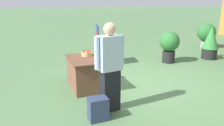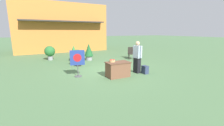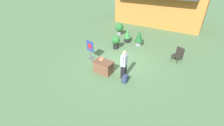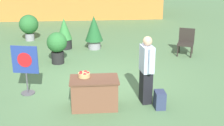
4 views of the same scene
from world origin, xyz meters
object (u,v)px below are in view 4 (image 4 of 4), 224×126
at_px(apple_basket, 84,74).
at_px(poster_board, 26,67).
at_px(display_table, 94,93).
at_px(potted_plant_near_left, 64,33).
at_px(potted_plant_far_left, 29,25).
at_px(backpack, 160,100).
at_px(patio_chair, 186,41).
at_px(potted_plant_near_right, 94,31).
at_px(person_visitor, 146,70).
at_px(potted_plant_far_right, 57,45).

height_order(apple_basket, poster_board, poster_board).
bearing_deg(display_table, apple_basket, 148.62).
bearing_deg(poster_board, potted_plant_near_left, -178.62).
height_order(display_table, potted_plant_far_left, potted_plant_far_left).
bearing_deg(potted_plant_far_left, backpack, -57.32).
bearing_deg(potted_plant_far_left, patio_chair, -21.82).
bearing_deg(potted_plant_near_right, apple_basket, -94.39).
relative_size(apple_basket, person_visitor, 0.17).
bearing_deg(potted_plant_near_left, potted_plant_far_right, -94.69).
bearing_deg(potted_plant_near_right, potted_plant_far_right, -129.12).
xyz_separation_m(display_table, potted_plant_near_right, (0.13, 4.81, 0.34)).
bearing_deg(potted_plant_far_left, potted_plant_far_right, -64.62).
xyz_separation_m(poster_board, potted_plant_far_right, (0.60, 2.35, -0.12)).
xyz_separation_m(patio_chair, potted_plant_far_left, (-5.96, 2.39, 0.14)).
relative_size(potted_plant_far_left, potted_plant_near_left, 0.92).
xyz_separation_m(potted_plant_near_left, potted_plant_far_right, (-0.14, -1.68, 0.01)).
bearing_deg(potted_plant_far_left, poster_board, -81.33).
bearing_deg(display_table, potted_plant_near_left, 101.46).
distance_m(backpack, potted_plant_far_left, 7.60).
bearing_deg(poster_board, patio_chair, 131.42).
distance_m(patio_chair, potted_plant_far_left, 6.42).
height_order(display_table, potted_plant_far_right, potted_plant_far_right).
xyz_separation_m(potted_plant_far_left, potted_plant_near_left, (1.55, -1.30, -0.04)).
relative_size(apple_basket, patio_chair, 0.30).
distance_m(potted_plant_far_left, potted_plant_far_right, 3.29).
height_order(potted_plant_far_left, potted_plant_far_right, potted_plant_far_left).
height_order(person_visitor, backpack, person_visitor).
bearing_deg(potted_plant_near_left, display_table, -78.54).
bearing_deg(person_visitor, potted_plant_far_right, -59.75).
xyz_separation_m(apple_basket, potted_plant_far_left, (-2.31, 6.09, -0.14)).
bearing_deg(potted_plant_far_left, potted_plant_near_left, -39.94).
bearing_deg(patio_chair, poster_board, -37.12).
bearing_deg(potted_plant_near_right, person_visitor, -76.17).
distance_m(person_visitor, poster_board, 3.10).
bearing_deg(backpack, potted_plant_far_left, 122.68).
bearing_deg(potted_plant_far_right, backpack, -51.81).
height_order(backpack, potted_plant_far_right, potted_plant_far_right).
distance_m(display_table, backpack, 1.57).
xyz_separation_m(person_visitor, potted_plant_near_right, (-1.14, 4.64, -0.15)).
relative_size(potted_plant_near_left, potted_plant_far_right, 1.12).
bearing_deg(patio_chair, potted_plant_near_right, -83.22).
bearing_deg(display_table, potted_plant_far_right, 109.25).
height_order(poster_board, potted_plant_near_right, poster_board).
height_order(display_table, apple_basket, apple_basket).
bearing_deg(display_table, potted_plant_near_right, 88.50).
distance_m(potted_plant_far_left, potted_plant_near_right, 3.03).
height_order(potted_plant_far_left, potted_plant_near_right, potted_plant_near_right).
bearing_deg(apple_basket, potted_plant_far_right, 106.20).
distance_m(apple_basket, potted_plant_near_right, 4.68).
relative_size(person_visitor, poster_board, 1.29).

